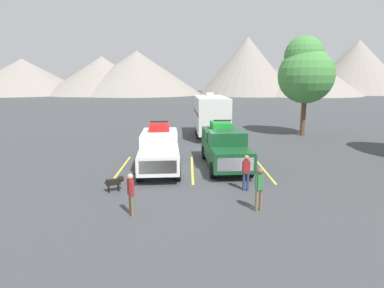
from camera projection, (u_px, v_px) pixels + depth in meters
The scene contains 13 objects.
ground_plane at pixel (192, 170), 17.55m from camera, with size 240.00×240.00×0.00m, color #3F4244.
pickup_truck_a at pixel (159, 148), 17.49m from camera, with size 2.43×5.69×2.57m.
pickup_truck_b at pixel (224, 146), 18.08m from camera, with size 2.45×5.86×2.55m.
lot_stripe_a at pixel (121, 169), 17.67m from camera, with size 0.12×5.50×0.01m, color gold.
lot_stripe_b at pixel (192, 169), 17.73m from camera, with size 0.12×5.50×0.01m, color gold.
lot_stripe_c at pixel (263, 168), 17.78m from camera, with size 0.12×5.50×0.01m, color gold.
camper_trailer_a at pixel (211, 114), 27.22m from camera, with size 2.76×7.84×3.71m.
person_a at pixel (246, 170), 14.12m from camera, with size 0.35×0.24×1.62m.
person_b at pixel (131, 192), 11.52m from camera, with size 0.28×0.31×1.59m.
person_c at pixel (259, 186), 11.92m from camera, with size 0.36×0.26×1.67m.
dog at pixel (116, 181), 14.13m from camera, with size 0.84×0.49×0.68m.
tree_a at pixel (306, 71), 27.12m from camera, with size 4.70×4.70×8.44m.
mountain_ridge at pixel (195, 72), 100.81m from camera, with size 144.61×42.66×17.45m.
Camera 1 is at (-0.24, -16.90, 4.91)m, focal length 29.90 mm.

